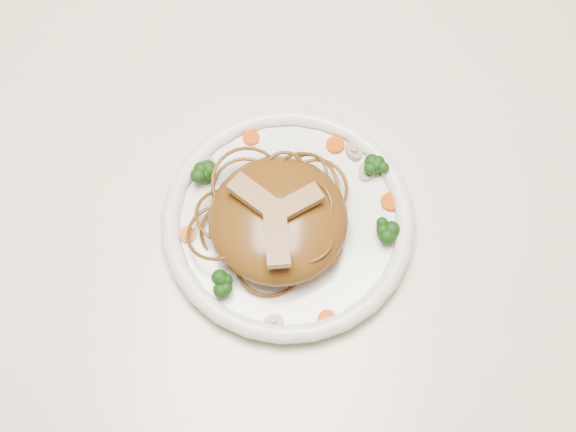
{
  "coord_description": "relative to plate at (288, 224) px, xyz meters",
  "views": [
    {
      "loc": [
        0.07,
        -0.44,
        1.59
      ],
      "look_at": [
        0.05,
        -0.09,
        0.78
      ],
      "focal_mm": 52.44,
      "sensor_mm": 36.0,
      "label": 1
    }
  ],
  "objects": [
    {
      "name": "chicken_c",
      "position": [
        -0.01,
        -0.04,
        0.07
      ],
      "size": [
        0.03,
        0.07,
        0.01
      ],
      "primitive_type": "cube",
      "rotation": [
        0.0,
        0.0,
        4.85
      ],
      "color": "tan",
      "rests_on": "noodle_mound"
    },
    {
      "name": "ground",
      "position": [
        -0.05,
        0.09,
        -0.76
      ],
      "size": [
        4.0,
        4.0,
        0.0
      ],
      "primitive_type": "plane",
      "color": "brown",
      "rests_on": "ground"
    },
    {
      "name": "carrot_1",
      "position": [
        -0.11,
        -0.02,
        0.01
      ],
      "size": [
        0.02,
        0.02,
        0.0
      ],
      "primitive_type": "cylinder",
      "rotation": [
        0.0,
        0.0,
        -0.05
      ],
      "color": "#D14E07",
      "rests_on": "plate"
    },
    {
      "name": "carrot_4",
      "position": [
        0.05,
        -0.11,
        0.01
      ],
      "size": [
        0.02,
        0.02,
        0.0
      ],
      "primitive_type": "cylinder",
      "rotation": [
        0.0,
        0.0,
        -0.29
      ],
      "color": "#D14E07",
      "rests_on": "plate"
    },
    {
      "name": "table",
      "position": [
        -0.05,
        0.09,
        -0.11
      ],
      "size": [
        1.2,
        0.8,
        0.75
      ],
      "color": "beige",
      "rests_on": "ground"
    },
    {
      "name": "mushroom_3",
      "position": [
        0.07,
        0.09,
        0.01
      ],
      "size": [
        0.03,
        0.03,
        0.01
      ],
      "primitive_type": "cylinder",
      "rotation": [
        0.0,
        0.0,
        1.99
      ],
      "color": "beige",
      "rests_on": "plate"
    },
    {
      "name": "noodle_mound",
      "position": [
        -0.01,
        -0.01,
        0.03
      ],
      "size": [
        0.19,
        0.19,
        0.05
      ],
      "primitive_type": "ellipsoid",
      "rotation": [
        0.0,
        0.0,
        0.42
      ],
      "color": "brown",
      "rests_on": "plate"
    },
    {
      "name": "carrot_3",
      "position": [
        -0.05,
        0.1,
        0.01
      ],
      "size": [
        0.02,
        0.02,
        0.0
      ],
      "primitive_type": "cylinder",
      "rotation": [
        0.0,
        0.0,
        -0.16
      ],
      "color": "#D14E07",
      "rests_on": "plate"
    },
    {
      "name": "broccoli_0",
      "position": [
        0.09,
        0.06,
        0.02
      ],
      "size": [
        0.03,
        0.03,
        0.03
      ],
      "primitive_type": null,
      "rotation": [
        0.0,
        0.0,
        0.14
      ],
      "color": "#17470E",
      "rests_on": "plate"
    },
    {
      "name": "mushroom_1",
      "position": [
        0.08,
        0.06,
        0.01
      ],
      "size": [
        0.03,
        0.03,
        0.01
      ],
      "primitive_type": "cylinder",
      "rotation": [
        0.0,
        0.0,
        1.26
      ],
      "color": "beige",
      "rests_on": "plate"
    },
    {
      "name": "mushroom_2",
      "position": [
        -0.09,
        0.06,
        0.01
      ],
      "size": [
        0.03,
        0.03,
        0.01
      ],
      "primitive_type": "cylinder",
      "rotation": [
        0.0,
        0.0,
        -0.5
      ],
      "color": "beige",
      "rests_on": "plate"
    },
    {
      "name": "carrot_0",
      "position": [
        0.05,
        0.09,
        0.01
      ],
      "size": [
        0.02,
        0.02,
        0.0
      ],
      "primitive_type": "cylinder",
      "rotation": [
        0.0,
        0.0,
        0.09
      ],
      "color": "#D14E07",
      "rests_on": "plate"
    },
    {
      "name": "chicken_b",
      "position": [
        -0.03,
        -0.0,
        0.07
      ],
      "size": [
        0.07,
        0.06,
        0.01
      ],
      "primitive_type": "cube",
      "rotation": [
        0.0,
        0.0,
        2.53
      ],
      "color": "tan",
      "rests_on": "noodle_mound"
    },
    {
      "name": "plate",
      "position": [
        0.0,
        0.0,
        0.0
      ],
      "size": [
        0.31,
        0.31,
        0.02
      ],
      "primitive_type": "cylinder",
      "rotation": [
        0.0,
        0.0,
        0.16
      ],
      "color": "white",
      "rests_on": "table"
    },
    {
      "name": "broccoli_1",
      "position": [
        -0.09,
        0.04,
        0.02
      ],
      "size": [
        0.03,
        0.03,
        0.03
      ],
      "primitive_type": null,
      "rotation": [
        0.0,
        0.0,
        -0.29
      ],
      "color": "#17470E",
      "rests_on": "plate"
    },
    {
      "name": "broccoli_3",
      "position": [
        0.1,
        -0.01,
        0.02
      ],
      "size": [
        0.03,
        0.03,
        0.03
      ],
      "primitive_type": null,
      "rotation": [
        0.0,
        0.0,
        -0.23
      ],
      "color": "#17470E",
      "rests_on": "plate"
    },
    {
      "name": "broccoli_2",
      "position": [
        -0.06,
        -0.08,
        0.02
      ],
      "size": [
        0.03,
        0.03,
        0.03
      ],
      "primitive_type": null,
      "rotation": [
        0.0,
        0.0,
        -0.38
      ],
      "color": "#17470E",
      "rests_on": "plate"
    },
    {
      "name": "carrot_2",
      "position": [
        0.11,
        0.03,
        0.01
      ],
      "size": [
        0.03,
        0.03,
        0.0
      ],
      "primitive_type": "cylinder",
      "rotation": [
        0.0,
        0.0,
        -0.21
      ],
      "color": "#D14E07",
      "rests_on": "plate"
    },
    {
      "name": "chicken_a",
      "position": [
        0.01,
        -0.01,
        0.07
      ],
      "size": [
        0.06,
        0.05,
        0.01
      ],
      "primitive_type": "cube",
      "rotation": [
        0.0,
        0.0,
        0.58
      ],
      "color": "tan",
      "rests_on": "noodle_mound"
    },
    {
      "name": "mushroom_0",
      "position": [
        -0.01,
        -0.11,
        0.01
      ],
      "size": [
        0.03,
        0.03,
        0.01
      ],
      "primitive_type": "cylinder",
      "rotation": [
        0.0,
        0.0,
        0.28
      ],
      "color": "beige",
      "rests_on": "plate"
    }
  ]
}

